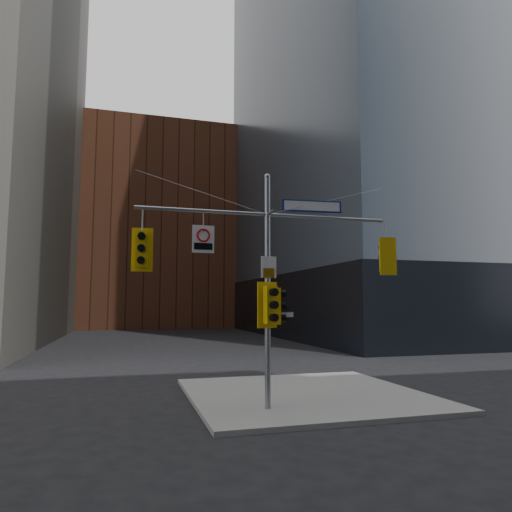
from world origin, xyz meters
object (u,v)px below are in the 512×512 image
signal_assembly (268,265)px  street_sign_blade (312,206)px  traffic_light_pole_side (278,306)px  traffic_light_west_arm (142,249)px  regulatory_sign_arm (203,238)px  traffic_light_pole_front (270,305)px  traffic_light_east_arm (385,257)px

signal_assembly → street_sign_blade: signal_assembly is taller
traffic_light_pole_side → traffic_light_west_arm: bearing=103.3°
traffic_light_west_arm → regulatory_sign_arm: bearing=4.8°
traffic_light_pole_front → traffic_light_east_arm: bearing=-9.0°
traffic_light_pole_side → traffic_light_pole_front: (-0.33, -0.26, 0.04)m
traffic_light_west_arm → traffic_light_pole_front: bearing=1.6°
traffic_light_west_arm → traffic_light_east_arm: size_ratio=1.01×
street_sign_blade → signal_assembly: bearing=-174.9°
street_sign_blade → regulatory_sign_arm: bearing=-174.6°
traffic_light_pole_side → regulatory_sign_arm: (-2.32, -0.02, 2.01)m
regulatory_sign_arm → signal_assembly: bearing=-1.5°
traffic_light_east_arm → street_sign_blade: (-2.61, 0.00, 1.55)m
traffic_light_pole_side → traffic_light_east_arm: bearing=-76.3°
traffic_light_east_arm → traffic_light_pole_side: traffic_light_east_arm is taller
street_sign_blade → traffic_light_pole_front: bearing=-164.8°
regulatory_sign_arm → traffic_light_pole_front: bearing=-9.1°
signal_assembly → regulatory_sign_arm: bearing=-179.4°
traffic_light_west_arm → regulatory_sign_arm: size_ratio=1.54×
signal_assembly → traffic_light_pole_side: 1.29m
signal_assembly → traffic_light_pole_side: size_ratio=7.19×
traffic_light_west_arm → traffic_light_east_arm: (7.86, -0.01, 0.00)m
traffic_light_west_arm → traffic_light_pole_front: size_ratio=0.92×
traffic_light_west_arm → street_sign_blade: 5.47m
street_sign_blade → traffic_light_east_arm: bearing=4.9°
signal_assembly → traffic_light_pole_side: bearing=-0.7°
traffic_light_west_arm → street_sign_blade: street_sign_blade is taller
signal_assembly → traffic_light_pole_side: signal_assembly is taller
signal_assembly → traffic_light_pole_front: (-0.00, -0.27, -1.20)m
signal_assembly → street_sign_blade: bearing=0.1°
regulatory_sign_arm → traffic_light_west_arm: bearing=176.8°
traffic_light_west_arm → traffic_light_pole_front: (3.75, -0.28, -1.59)m
signal_assembly → traffic_light_pole_front: size_ratio=5.79×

